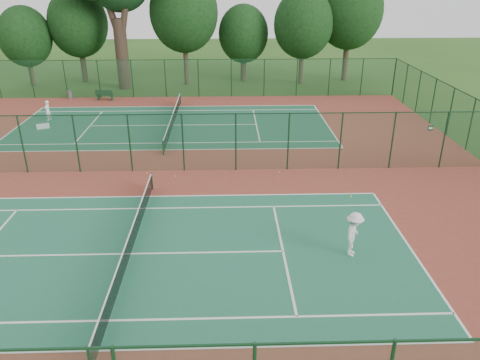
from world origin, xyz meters
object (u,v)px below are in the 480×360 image
object	(u,v)px
trash_bin	(70,95)
kit_bag	(43,126)
player_near	(354,234)
bench	(105,95)
player_far	(48,110)

from	to	relation	value
trash_bin	kit_bag	xyz separation A→B (m)	(0.64, -9.02, -0.22)
player_near	kit_bag	world-z (taller)	player_near
trash_bin	bench	size ratio (longest dim) A/B	0.48
trash_bin	player_far	bearing A→B (deg)	-86.99
player_far	kit_bag	distance (m)	2.27
player_near	bench	xyz separation A→B (m)	(-16.29, 26.19, -0.47)
player_far	kit_bag	size ratio (longest dim) A/B	1.74
player_near	player_far	world-z (taller)	player_near
player_near	kit_bag	bearing A→B (deg)	71.60
player_near	player_far	xyz separation A→B (m)	(-19.29, 19.98, -0.18)
player_far	trash_bin	size ratio (longest dim) A/B	2.00
kit_bag	player_far	bearing A→B (deg)	73.10
player_far	bench	size ratio (longest dim) A/B	0.96
kit_bag	trash_bin	bearing A→B (deg)	69.76
player_near	player_far	bearing A→B (deg)	68.73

